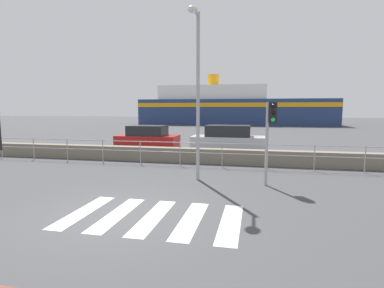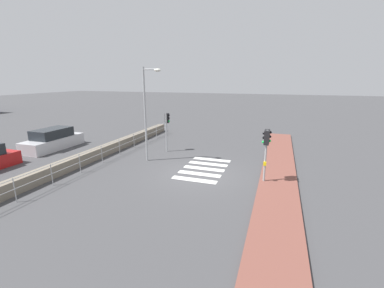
{
  "view_description": "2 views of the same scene",
  "coord_description": "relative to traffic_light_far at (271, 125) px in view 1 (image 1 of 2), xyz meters",
  "views": [
    {
      "loc": [
        3.26,
        -6.4,
        2.53
      ],
      "look_at": [
        1.46,
        2.0,
        1.5
      ],
      "focal_mm": 28.0,
      "sensor_mm": 36.0,
      "label": 1
    },
    {
      "loc": [
        -12.55,
        -3.9,
        5.04
      ],
      "look_at": [
        1.75,
        1.0,
        1.2
      ],
      "focal_mm": 24.0,
      "sensor_mm": 36.0,
      "label": 2
    }
  ],
  "objects": [
    {
      "name": "parked_car_red",
      "position": [
        -7.32,
        8.33,
        -1.39
      ],
      "size": [
        3.94,
        1.82,
        1.43
      ],
      "color": "#B21919",
      "rests_on": "ground_plane"
    },
    {
      "name": "crosswalk",
      "position": [
        -2.76,
        -3.53,
        -2.0
      ],
      "size": [
        4.05,
        2.4,
        0.01
      ],
      "color": "silver",
      "rests_on": "ground_plane"
    },
    {
      "name": "parked_car_silver",
      "position": [
        -2.11,
        8.33,
        -1.36
      ],
      "size": [
        4.43,
        1.77,
        1.5
      ],
      "color": "#BCBCC1",
      "rests_on": "ground_plane"
    },
    {
      "name": "streetlamp",
      "position": [
        -2.45,
        0.09,
        1.58
      ],
      "size": [
        0.32,
        1.19,
        5.73
      ],
      "color": "#9EA0A3",
      "rests_on": "ground_plane"
    },
    {
      "name": "seawall",
      "position": [
        -3.72,
        3.63,
        -1.66
      ],
      "size": [
        20.76,
        0.55,
        0.67
      ],
      "color": "slate",
      "rests_on": "ground_plane"
    },
    {
      "name": "traffic_light_far",
      "position": [
        0.0,
        0.0,
        0.0
      ],
      "size": [
        0.34,
        0.32,
        2.72
      ],
      "color": "#9EA0A3",
      "rests_on": "ground_plane"
    },
    {
      "name": "ferry_boat",
      "position": [
        -4.43,
        37.8,
        0.55
      ],
      "size": [
        29.21,
        8.11,
        7.81
      ],
      "color": "navy",
      "rests_on": "ground_plane"
    },
    {
      "name": "ground_plane",
      "position": [
        -3.72,
        -3.53,
        -2.0
      ],
      "size": [
        160.0,
        160.0,
        0.0
      ],
      "primitive_type": "plane",
      "color": "#424244"
    },
    {
      "name": "harbor_fence",
      "position": [
        -3.72,
        2.76,
        -1.28
      ],
      "size": [
        18.72,
        0.04,
        1.08
      ],
      "color": "#9EA0A3",
      "rests_on": "ground_plane"
    }
  ]
}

